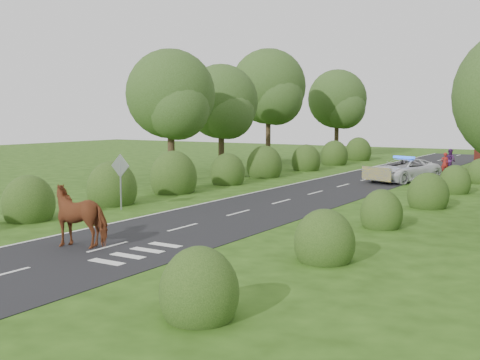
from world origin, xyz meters
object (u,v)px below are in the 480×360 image
Objects in this scene: police_van at (403,170)px; pedestrian_red at (445,163)px; cow at (82,220)px; road_sign at (120,173)px; pedestrian_purple at (450,160)px.

pedestrian_red is (1.10, 6.38, 0.04)m from police_van.
cow is 24.54m from police_van.
pedestrian_red is (8.53, 24.48, -0.87)m from road_sign.
pedestrian_red is at bearing 129.40° from pedestrian_purple.
pedestrian_red is 2.20m from pedestrian_purple.
road_sign is at bearing -92.48° from police_van.
cow is (4.07, -6.21, -0.81)m from road_sign.
pedestrian_purple reaches higher than cow.
police_van is (7.43, 18.10, -0.91)m from road_sign.
pedestrian_purple is (8.42, 26.67, -0.79)m from road_sign.
pedestrian_red is 0.91× the size of pedestrian_purple.
cow is 31.01m from pedestrian_red.
road_sign is 0.43× the size of police_van.
cow reaches higher than pedestrian_red.
police_van is 6.47m from pedestrian_red.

